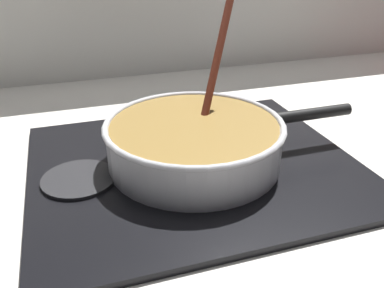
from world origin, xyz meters
TOP-DOWN VIEW (x-y plane):
  - ground at (0.00, 0.00)m, footprint 2.40×1.60m
  - hob_plate at (-0.00, 0.21)m, footprint 0.56×0.48m
  - burner_ring at (-0.00, 0.21)m, footprint 0.19×0.19m
  - spare_burner at (-0.20, 0.21)m, footprint 0.12×0.12m
  - cooking_pan at (-0.00, 0.21)m, footprint 0.47×0.31m

SIDE VIEW (x-z plane):
  - ground at x=0.00m, z-range -0.04..0.00m
  - hob_plate at x=0.00m, z-range 0.00..0.01m
  - spare_burner at x=-0.20m, z-range 0.01..0.02m
  - burner_ring at x=0.00m, z-range 0.01..0.02m
  - cooking_pan at x=0.00m, z-range -0.08..0.19m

